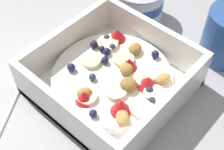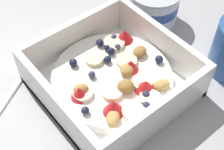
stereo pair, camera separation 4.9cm
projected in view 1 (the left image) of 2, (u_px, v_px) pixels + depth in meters
name	position (u px, v px, depth m)	size (l,w,h in m)	color
ground_plane	(109.00, 78.00, 0.53)	(2.40, 2.40, 0.00)	#9E9EA3
fruit_bowl	(113.00, 79.00, 0.50)	(0.21, 0.21, 0.07)	white
spoon	(24.00, 79.00, 0.52)	(0.11, 0.16, 0.01)	silver
yogurt_cup	(139.00, 2.00, 0.60)	(0.10, 0.10, 0.07)	white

